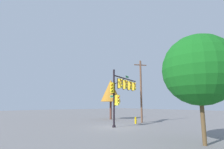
# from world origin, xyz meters

# --- Properties ---
(ground_plane) EXTENTS (120.00, 120.00, 0.00)m
(ground_plane) POSITION_xyz_m (0.00, 0.00, 0.00)
(ground_plane) COLOR slate
(signal_pole_assembly) EXTENTS (6.62, 2.82, 6.18)m
(signal_pole_assembly) POSITION_xyz_m (1.84, 0.57, 4.19)
(signal_pole_assembly) COLOR black
(signal_pole_assembly) RESTS_ON ground_plane
(utility_pole) EXTENTS (1.67, 0.89, 8.33)m
(utility_pole) POSITION_xyz_m (5.82, 1.01, 4.33)
(utility_pole) COLOR brown
(utility_pole) RESTS_ON ground_plane
(fire_hydrant) EXTENTS (0.33, 0.24, 0.83)m
(fire_hydrant) POSITION_xyz_m (4.24, 0.71, 0.41)
(fire_hydrant) COLOR yellow
(fire_hydrant) RESTS_ON ground_plane
(tree_near) EXTENTS (3.23, 3.23, 6.39)m
(tree_near) POSITION_xyz_m (6.03, 7.51, 4.57)
(tree_near) COLOR brown
(tree_near) RESTS_ON ground_plane
(tree_mid) EXTENTS (4.51, 4.51, 6.82)m
(tree_mid) POSITION_xyz_m (-1.42, -9.64, 4.56)
(tree_mid) COLOR brown
(tree_mid) RESTS_ON ground_plane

